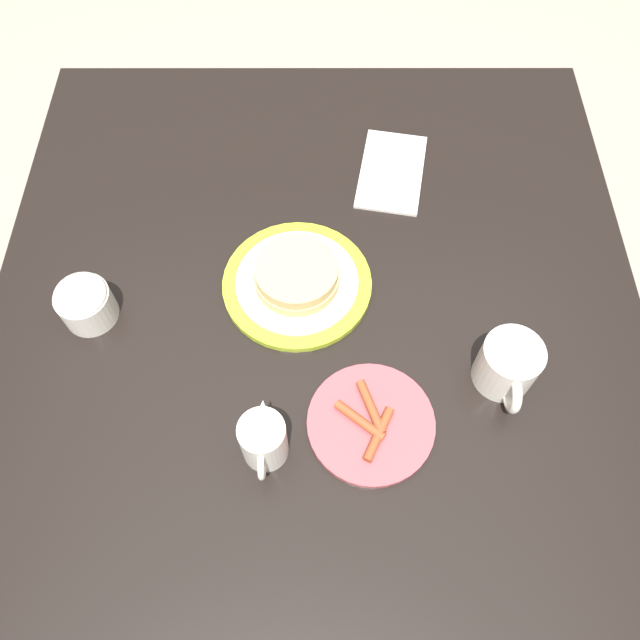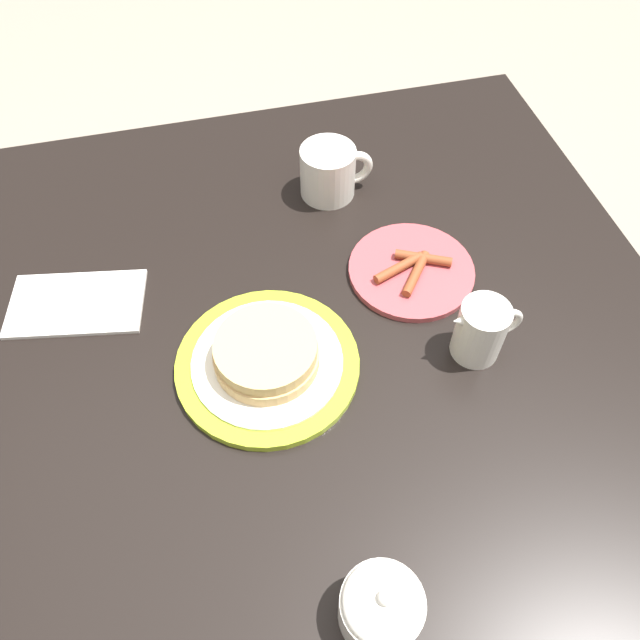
# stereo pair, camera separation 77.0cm
# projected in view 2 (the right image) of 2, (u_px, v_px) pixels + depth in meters

# --- Properties ---
(ground_plane) EXTENTS (8.00, 8.00, 0.00)m
(ground_plane) POSITION_uv_depth(u_px,v_px,m) (300.00, 525.00, 1.46)
(ground_plane) COLOR gray
(dining_table) EXTENTS (1.11, 1.05, 0.76)m
(dining_table) POSITION_uv_depth(u_px,v_px,m) (288.00, 390.00, 0.95)
(dining_table) COLOR black
(dining_table) RESTS_ON ground_plane
(pancake_plate) EXTENTS (0.24, 0.24, 0.05)m
(pancake_plate) POSITION_uv_depth(u_px,v_px,m) (267.00, 359.00, 0.81)
(pancake_plate) COLOR #AAC628
(pancake_plate) RESTS_ON dining_table
(side_plate_bacon) EXTENTS (0.19, 0.19, 0.02)m
(side_plate_bacon) POSITION_uv_depth(u_px,v_px,m) (411.00, 270.00, 0.92)
(side_plate_bacon) COLOR #B2474C
(side_plate_bacon) RESTS_ON dining_table
(coffee_mug) EXTENTS (0.12, 0.09, 0.08)m
(coffee_mug) POSITION_uv_depth(u_px,v_px,m) (330.00, 171.00, 0.99)
(coffee_mug) COLOR silver
(coffee_mug) RESTS_ON dining_table
(creamer_pitcher) EXTENTS (0.10, 0.06, 0.09)m
(creamer_pitcher) POSITION_uv_depth(u_px,v_px,m) (480.00, 330.00, 0.81)
(creamer_pitcher) COLOR silver
(creamer_pitcher) RESTS_ON dining_table
(sugar_bowl) EXTENTS (0.08, 0.08, 0.09)m
(sugar_bowl) POSITION_uv_depth(u_px,v_px,m) (381.00, 607.00, 0.62)
(sugar_bowl) COLOR silver
(sugar_bowl) RESTS_ON dining_table
(napkin) EXTENTS (0.20, 0.14, 0.01)m
(napkin) POSITION_uv_depth(u_px,v_px,m) (77.00, 303.00, 0.89)
(napkin) COLOR silver
(napkin) RESTS_ON dining_table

